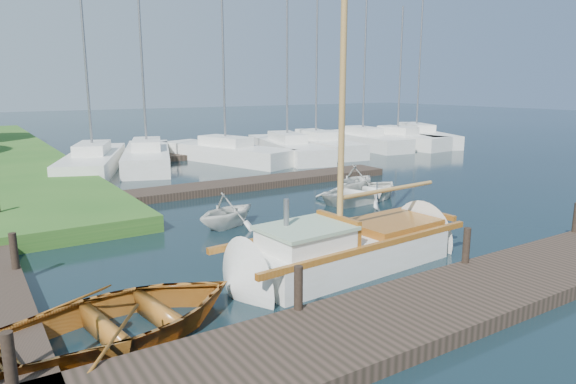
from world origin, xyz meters
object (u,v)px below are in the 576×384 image
dinghy (121,313)px  marina_boat_4 (316,144)px  mooring_post_2 (466,245)px  mooring_post_3 (576,218)px  tender_d (356,177)px  marina_boat_3 (287,147)px  marina_boat_0 (93,160)px  marina_boat_6 (397,139)px  marina_boat_1 (147,155)px  marina_boat_5 (363,139)px  mooring_post_1 (298,288)px  mooring_post_4 (14,251)px  sailboat (351,251)px  mooring_post_0 (9,361)px  marina_boat_7 (416,135)px  tender_c (365,188)px  marina_boat_2 (226,151)px  tender_b (227,208)px

dinghy → marina_boat_4: size_ratio=0.37×
mooring_post_2 → mooring_post_3: size_ratio=1.00×
tender_d → marina_boat_3: marina_boat_3 is taller
marina_boat_0 → marina_boat_6: size_ratio=1.18×
marina_boat_0 → marina_boat_6: (19.90, -0.76, -0.01)m
marina_boat_1 → marina_boat_5: marina_boat_5 is taller
tender_d → mooring_post_1: bearing=113.6°
mooring_post_4 → dinghy: size_ratio=0.18×
mooring_post_4 → marina_boat_3: 20.79m
sailboat → marina_boat_6: size_ratio=1.06×
mooring_post_0 → mooring_post_2: bearing=0.0°
marina_boat_7 → tender_c: bearing=150.6°
mooring_post_1 → marina_boat_1: (3.53, 19.52, -0.14)m
marina_boat_5 → marina_boat_6: size_ratio=1.18×
marina_boat_2 → marina_boat_6: (12.97, -0.15, -0.00)m
tender_d → marina_boat_2: size_ratio=0.22×
mooring_post_4 → tender_b: 6.00m
marina_boat_2 → marina_boat_3: marina_boat_3 is taller
mooring_post_1 → marina_boat_6: 27.74m
tender_c → marina_boat_3: 12.07m
mooring_post_2 → marina_boat_7: marina_boat_7 is taller
mooring_post_0 → marina_boat_5: 30.05m
mooring_post_0 → marina_boat_6: (25.15, 18.52, -0.14)m
sailboat → tender_b: 4.72m
marina_boat_7 → marina_boat_4: bearing=116.4°
dinghy → marina_boat_0: marina_boat_0 is taller
mooring_post_2 → marina_boat_0: (-3.75, 19.28, -0.13)m
mooring_post_1 → marina_boat_3: 22.00m
mooring_post_1 → dinghy: size_ratio=0.18×
marina_boat_0 → marina_boat_4: (13.37, -0.23, 0.01)m
tender_b → tender_d: (6.48, 1.72, 0.04)m
sailboat → marina_boat_6: marina_boat_6 is taller
marina_boat_3 → marina_boat_5: bearing=-69.4°
tender_d → marina_boat_6: 16.09m
mooring_post_3 → tender_b: bearing=137.9°
mooring_post_1 → marina_boat_1: marina_boat_1 is taller
mooring_post_1 → mooring_post_2: bearing=0.0°
tender_c → marina_boat_6: (12.79, 11.33, 0.16)m
dinghy → marina_boat_4: (16.89, 17.85, 0.12)m
mooring_post_3 → marina_boat_0: 20.98m
mooring_post_3 → marina_boat_7: marina_boat_7 is taller
marina_boat_0 → marina_boat_2: 6.95m
mooring_post_3 → tender_d: 8.27m
tender_d → tender_c: bearing=136.6°
mooring_post_2 → marina_boat_2: 18.94m
mooring_post_0 → sailboat: 7.51m
marina_boat_2 → marina_boat_5: bearing=-103.5°
marina_boat_2 → marina_boat_5: size_ratio=0.97×
marina_boat_6 → dinghy: bearing=121.3°
mooring_post_1 → marina_boat_0: 19.30m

